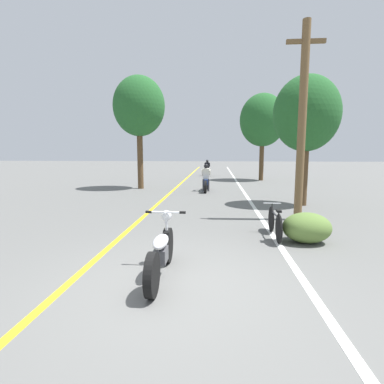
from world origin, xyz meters
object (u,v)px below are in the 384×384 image
(utility_pole, at_px, (302,121))
(bicycle_parked, at_px, (275,223))
(roadside_tree_right_far, at_px, (263,120))
(motorcycle_foreground, at_px, (161,252))
(roadside_tree_left, at_px, (139,107))
(roadside_tree_right_near, at_px, (306,114))
(motorcycle_rider_lead, at_px, (206,181))
(motorcycle_rider_far, at_px, (207,170))

(utility_pole, bearing_deg, bicycle_parked, -118.32)
(roadside_tree_right_far, distance_m, motorcycle_foreground, 18.23)
(roadside_tree_left, bearing_deg, utility_pole, -47.17)
(utility_pole, bearing_deg, roadside_tree_right_far, 86.72)
(roadside_tree_right_near, bearing_deg, bicycle_parked, -112.75)
(roadside_tree_right_near, bearing_deg, motorcycle_rider_lead, 135.12)
(utility_pole, height_order, roadside_tree_right_far, roadside_tree_right_far)
(roadside_tree_right_far, height_order, bicycle_parked, roadside_tree_right_far)
(roadside_tree_left, bearing_deg, motorcycle_foreground, -74.09)
(motorcycle_rider_lead, xyz_separation_m, bicycle_parked, (1.98, -8.47, -0.18))
(utility_pole, distance_m, motorcycle_rider_far, 17.06)
(roadside_tree_right_far, xyz_separation_m, motorcycle_rider_far, (-4.04, 3.74, -3.76))
(roadside_tree_right_near, height_order, motorcycle_rider_far, roadside_tree_right_near)
(roadside_tree_right_near, distance_m, roadside_tree_left, 9.03)
(roadside_tree_right_near, relative_size, roadside_tree_right_far, 0.80)
(roadside_tree_left, relative_size, motorcycle_rider_lead, 2.89)
(roadside_tree_right_far, relative_size, bicycle_parked, 3.77)
(motorcycle_rider_far, bearing_deg, motorcycle_rider_lead, -88.57)
(roadside_tree_right_far, height_order, motorcycle_foreground, roadside_tree_right_far)
(motorcycle_foreground, relative_size, motorcycle_rider_far, 0.99)
(utility_pole, distance_m, roadside_tree_right_near, 2.78)
(motorcycle_rider_lead, relative_size, motorcycle_rider_far, 1.03)
(bicycle_parked, bearing_deg, roadside_tree_left, 121.57)
(motorcycle_foreground, bearing_deg, roadside_tree_right_near, 59.01)
(motorcycle_rider_far, bearing_deg, bicycle_parked, -83.13)
(utility_pole, xyz_separation_m, motorcycle_foreground, (-3.41, -4.50, -2.57))
(roadside_tree_right_far, relative_size, motorcycle_rider_far, 2.98)
(motorcycle_foreground, height_order, motorcycle_rider_far, motorcycle_rider_far)
(utility_pole, height_order, motorcycle_rider_far, utility_pole)
(bicycle_parked, bearing_deg, roadside_tree_right_far, 83.05)
(utility_pole, xyz_separation_m, motorcycle_rider_lead, (-3.05, 6.49, -2.44))
(motorcycle_foreground, bearing_deg, motorcycle_rider_far, 89.70)
(roadside_tree_right_near, relative_size, motorcycle_rider_far, 2.38)
(roadside_tree_left, bearing_deg, roadside_tree_right_near, -31.67)
(utility_pole, xyz_separation_m, bicycle_parked, (-1.07, -1.98, -2.63))
(motorcycle_rider_far, relative_size, bicycle_parked, 1.27)
(utility_pole, xyz_separation_m, motorcycle_rider_far, (-3.30, 16.56, -2.47))
(roadside_tree_left, xyz_separation_m, motorcycle_rider_far, (3.48, 9.25, -3.99))
(roadside_tree_right_far, relative_size, motorcycle_rider_lead, 2.88)
(utility_pole, height_order, roadside_tree_right_near, utility_pole)
(roadside_tree_left, height_order, motorcycle_foreground, roadside_tree_left)
(roadside_tree_right_near, xyz_separation_m, motorcycle_foreground, (-4.27, -7.10, -3.05))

